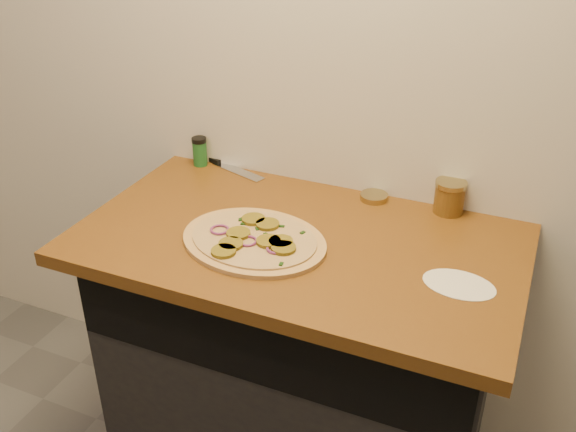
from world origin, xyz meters
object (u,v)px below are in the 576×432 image
at_px(chefs_knife, 222,164).
at_px(salsa_jar, 450,197).
at_px(pizza, 254,240).
at_px(spice_shaker, 200,151).

height_order(chefs_knife, salsa_jar, salsa_jar).
bearing_deg(pizza, spice_shaker, 135.43).
relative_size(pizza, salsa_jar, 4.64).
height_order(pizza, spice_shaker, spice_shaker).
xyz_separation_m(pizza, chefs_knife, (-0.32, 0.40, -0.00)).
distance_m(chefs_knife, spice_shaker, 0.09).
xyz_separation_m(chefs_knife, spice_shaker, (-0.07, -0.02, 0.04)).
xyz_separation_m(pizza, spice_shaker, (-0.39, 0.38, 0.04)).
bearing_deg(chefs_knife, pizza, -51.95).
bearing_deg(pizza, salsa_jar, 40.90).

